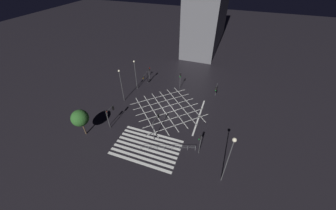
{
  "coord_description": "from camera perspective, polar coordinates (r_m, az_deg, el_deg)",
  "views": [
    {
      "loc": [
        10.23,
        -28.54,
        25.53
      ],
      "look_at": [
        0.0,
        0.0,
        1.15
      ],
      "focal_mm": 20.0,
      "sensor_mm": 36.0,
      "label": 1
    }
  ],
  "objects": [
    {
      "name": "traffic_light_nw_main",
      "position": [
        47.37,
        -5.72,
        10.12
      ],
      "size": [
        0.39,
        0.36,
        4.12
      ],
      "color": "#424244",
      "rests_on": "ground_plane"
    },
    {
      "name": "traffic_light_ne_cross",
      "position": [
        42.71,
        14.46,
        4.77
      ],
      "size": [
        0.36,
        1.91,
        3.41
      ],
      "rotation": [
        0.0,
        0.0,
        -1.57
      ],
      "color": "#424244",
      "rests_on": "ground_plane"
    },
    {
      "name": "traffic_light_sw_main",
      "position": [
        35.98,
        -18.07,
        -2.94
      ],
      "size": [
        0.39,
        0.36,
        3.76
      ],
      "color": "#424244",
      "rests_on": "ground_plane"
    },
    {
      "name": "traffic_light_nw_cross",
      "position": [
        46.16,
        -7.0,
        8.4
      ],
      "size": [
        0.36,
        2.45,
        3.25
      ],
      "rotation": [
        0.0,
        0.0,
        -1.57
      ],
      "color": "#424244",
      "rests_on": "ground_plane"
    },
    {
      "name": "traffic_light_se_main",
      "position": [
        29.99,
        9.71,
        -10.81
      ],
      "size": [
        0.39,
        0.36,
        4.14
      ],
      "rotation": [
        0.0,
        0.0,
        3.14
      ],
      "color": "#424244",
      "rests_on": "ground_plane"
    },
    {
      "name": "road_markings",
      "position": [
        35.02,
        -3.25,
        -8.07
      ],
      "size": [
        16.72,
        22.41,
        0.01
      ],
      "color": "silver",
      "rests_on": "ground_plane"
    },
    {
      "name": "pedestrian_railing",
      "position": [
        31.72,
        0.0,
        -12.8
      ],
      "size": [
        8.64,
        3.13,
        1.05
      ],
      "rotation": [
        0.0,
        0.0,
        0.34
      ],
      "color": "gray",
      "rests_on": "ground_plane"
    },
    {
      "name": "traffic_light_median_north",
      "position": [
        44.46,
        3.73,
        8.25
      ],
      "size": [
        0.36,
        0.39,
        4.19
      ],
      "rotation": [
        0.0,
        0.0,
        -1.57
      ],
      "color": "#424244",
      "rests_on": "ground_plane"
    },
    {
      "name": "street_lamp_west",
      "position": [
        44.09,
        -9.97,
        10.2
      ],
      "size": [
        0.43,
        0.43,
        7.39
      ],
      "color": "#424244",
      "rests_on": "ground_plane"
    },
    {
      "name": "traffic_light_sw_cross",
      "position": [
        35.95,
        -17.02,
        -2.21
      ],
      "size": [
        0.36,
        2.27,
        3.99
      ],
      "rotation": [
        0.0,
        0.0,
        1.57
      ],
      "color": "#424244",
      "rests_on": "ground_plane"
    },
    {
      "name": "office_building",
      "position": [
        70.2,
        12.4,
        27.33
      ],
      "size": [
        10.06,
        31.57,
        24.98
      ],
      "rotation": [
        0.0,
        0.0,
        -1.57
      ],
      "color": "slate",
      "rests_on": "ground_plane"
    },
    {
      "name": "street_lamp_east",
      "position": [
        25.05,
        18.45,
        -13.55
      ],
      "size": [
        0.54,
        0.54,
        9.09
      ],
      "color": "#424244",
      "rests_on": "ground_plane"
    },
    {
      "name": "traffic_light_median_south",
      "position": [
        32.45,
        -3.6,
        -5.04
      ],
      "size": [
        0.36,
        2.66,
        4.2
      ],
      "rotation": [
        0.0,
        0.0,
        1.57
      ],
      "color": "#424244",
      "rests_on": "ground_plane"
    },
    {
      "name": "ground_plane",
      "position": [
        39.64,
        0.0,
        -1.3
      ],
      "size": [
        200.0,
        200.0,
        0.0
      ],
      "primitive_type": "plane",
      "color": "black"
    },
    {
      "name": "street_lamp_far",
      "position": [
        40.39,
        -14.17,
        6.99
      ],
      "size": [
        0.43,
        0.43,
        7.66
      ],
      "color": "#424244",
      "rests_on": "ground_plane"
    },
    {
      "name": "street_tree_near",
      "position": [
        35.18,
        -25.26,
        -3.62
      ],
      "size": [
        2.93,
        2.93,
        5.38
      ],
      "color": "brown",
      "rests_on": "ground_plane"
    }
  ]
}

